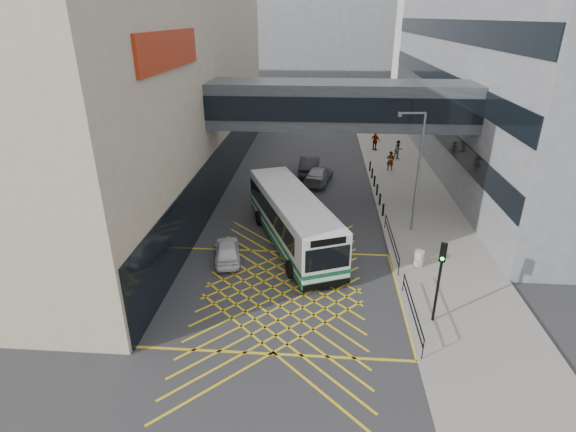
% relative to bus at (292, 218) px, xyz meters
% --- Properties ---
extents(ground, '(120.00, 120.00, 0.00)m').
position_rel_bus_xyz_m(ground, '(-0.12, -5.66, -1.72)').
color(ground, '#333335').
extents(building_whsmith, '(24.17, 42.00, 16.00)m').
position_rel_bus_xyz_m(building_whsmith, '(-18.10, 10.34, 6.27)').
color(building_whsmith, tan).
rests_on(building_whsmith, ground).
extents(building_far, '(28.00, 16.00, 18.00)m').
position_rel_bus_xyz_m(building_far, '(-2.12, 54.34, 7.28)').
color(building_far, slate).
rests_on(building_far, ground).
extents(skybridge, '(20.00, 4.10, 3.00)m').
position_rel_bus_xyz_m(skybridge, '(2.88, 6.34, 5.78)').
color(skybridge, '#393E43').
rests_on(skybridge, ground).
extents(pavement, '(6.00, 54.00, 0.16)m').
position_rel_bus_xyz_m(pavement, '(8.88, 9.34, -1.64)').
color(pavement, gray).
rests_on(pavement, ground).
extents(box_junction, '(12.00, 9.00, 0.01)m').
position_rel_bus_xyz_m(box_junction, '(-0.12, -5.66, -1.72)').
color(box_junction, gold).
rests_on(box_junction, ground).
extents(bus, '(6.67, 11.63, 3.22)m').
position_rel_bus_xyz_m(bus, '(0.00, 0.00, 0.00)').
color(bus, silver).
rests_on(bus, ground).
extents(car_white, '(2.37, 4.13, 1.24)m').
position_rel_bus_xyz_m(car_white, '(-3.60, -2.35, -1.11)').
color(car_white, silver).
rests_on(car_white, ground).
extents(car_dark, '(2.07, 5.10, 1.59)m').
position_rel_bus_xyz_m(car_dark, '(0.67, 13.76, -0.93)').
color(car_dark, black).
rests_on(car_dark, ground).
extents(car_silver, '(2.80, 4.93, 1.45)m').
position_rel_bus_xyz_m(car_silver, '(1.52, 11.40, -1.00)').
color(car_silver, gray).
rests_on(car_silver, ground).
extents(traffic_light, '(0.33, 0.49, 4.11)m').
position_rel_bus_xyz_m(traffic_light, '(7.01, -7.61, 1.11)').
color(traffic_light, black).
rests_on(traffic_light, pavement).
extents(street_lamp, '(1.76, 0.43, 7.71)m').
position_rel_bus_xyz_m(street_lamp, '(7.56, 2.11, 2.83)').
color(street_lamp, slate).
rests_on(street_lamp, pavement).
extents(litter_bin, '(0.53, 0.53, 0.92)m').
position_rel_bus_xyz_m(litter_bin, '(7.32, -2.52, -1.10)').
color(litter_bin, '#ADA89E').
rests_on(litter_bin, pavement).
extents(kerb_railings, '(0.05, 12.54, 1.00)m').
position_rel_bus_xyz_m(kerb_railings, '(6.03, -3.88, -0.85)').
color(kerb_railings, black).
rests_on(kerb_railings, pavement).
extents(bollards, '(0.14, 10.14, 0.90)m').
position_rel_bus_xyz_m(bollards, '(6.13, 9.34, -1.11)').
color(bollards, black).
rests_on(bollards, pavement).
extents(pedestrian_a, '(0.73, 0.54, 1.78)m').
position_rel_bus_xyz_m(pedestrian_a, '(7.93, 14.70, -0.67)').
color(pedestrian_a, gray).
rests_on(pedestrian_a, pavement).
extents(pedestrian_b, '(1.04, 0.81, 1.87)m').
position_rel_bus_xyz_m(pedestrian_b, '(9.16, 18.22, -0.63)').
color(pedestrian_b, gray).
rests_on(pedestrian_b, pavement).
extents(pedestrian_c, '(1.25, 1.16, 1.96)m').
position_rel_bus_xyz_m(pedestrian_c, '(7.28, 21.38, -0.58)').
color(pedestrian_c, gray).
rests_on(pedestrian_c, pavement).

